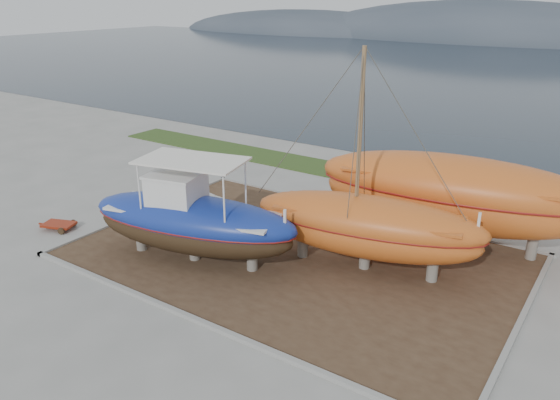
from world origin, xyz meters
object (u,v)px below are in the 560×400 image
Objects in this scene: orange_sailboat at (370,165)px; blue_caique at (192,211)px; white_dinghy at (195,202)px; red_trailer at (59,226)px; orange_bare_hull at (452,202)px.

blue_caique is at bearing -163.03° from orange_sailboat.
white_dinghy is 1.79× the size of red_trailer.
orange_sailboat is (6.25, 3.32, 2.19)m from blue_caique.
orange_bare_hull is (2.03, 4.21, -2.42)m from orange_sailboat.
orange_bare_hull reaches higher than white_dinghy.
orange_sailboat is at bearing -123.76° from orange_bare_hull.
blue_caique is at bearing -11.15° from red_trailer.
red_trailer is at bearing -123.97° from white_dinghy.
blue_caique is 4.20× the size of red_trailer.
blue_caique is 7.40m from orange_sailboat.
orange_bare_hull is at bearing 22.07° from white_dinghy.
orange_sailboat is 5.26m from orange_bare_hull.
red_trailer is (-13.80, -4.58, -4.29)m from orange_sailboat.
orange_bare_hull is at bearing 53.18° from orange_sailboat.
orange_sailboat reaches higher than red_trailer.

